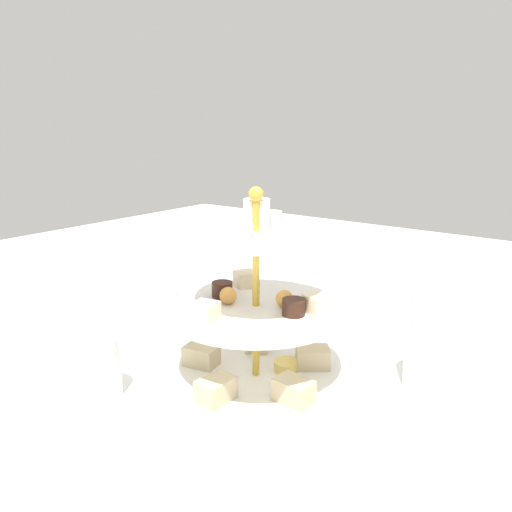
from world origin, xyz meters
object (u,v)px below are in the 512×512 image
tiered_serving_stand (256,326)px  water_glass_short_left (161,312)px  teacup_with_saucer (226,305)px  water_glass_mid_back (98,368)px  water_glass_tall_right (431,345)px  butter_knife_right (338,317)px

tiered_serving_stand → water_glass_short_left: 0.24m
water_glass_short_left → teacup_with_saucer: 0.13m
water_glass_mid_back → water_glass_tall_right: bearing=-50.8°
tiered_serving_stand → butter_knife_right: bearing=4.1°
butter_knife_right → water_glass_short_left: bearing=56.2°
water_glass_short_left → teacup_with_saucer: (0.12, -0.04, -0.01)m
tiered_serving_stand → water_glass_mid_back: size_ratio=3.63×
water_glass_tall_right → water_glass_mid_back: 0.45m
water_glass_short_left → tiered_serving_stand: bearing=-98.9°
teacup_with_saucer → water_glass_mid_back: water_glass_mid_back is taller
tiered_serving_stand → water_glass_short_left: size_ratio=3.79×
water_glass_tall_right → teacup_with_saucer: 0.40m
tiered_serving_stand → teacup_with_saucer: bearing=50.0°
water_glass_tall_right → water_glass_short_left: (-0.09, 0.44, -0.03)m
teacup_with_saucer → tiered_serving_stand: bearing=-130.0°
teacup_with_saucer → butter_knife_right: size_ratio=0.53×
water_glass_short_left → teacup_with_saucer: water_glass_short_left is taller
water_glass_short_left → butter_knife_right: size_ratio=0.46×
water_glass_short_left → water_glass_mid_back: 0.22m
water_glass_short_left → butter_knife_right: (0.25, -0.22, -0.04)m
water_glass_tall_right → water_glass_mid_back: water_glass_tall_right is taller
tiered_serving_stand → water_glass_short_left: (0.04, 0.24, -0.04)m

